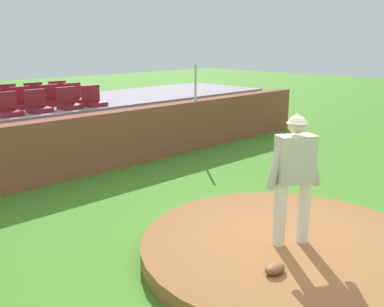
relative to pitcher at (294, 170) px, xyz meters
The scene contains 18 objects.
ground_plane 1.26m from the pitcher, 71.34° to the left, with size 60.00×60.00×0.00m, color #488825.
pitchers_mound 1.15m from the pitcher, 71.34° to the left, with size 4.04×4.04×0.22m, color #9F6135.
pitcher is the anchor object (origin of this frame).
baseball 1.33m from the pitcher, 43.26° to the left, with size 0.07×0.07×0.07m, color white.
fielding_glove 1.32m from the pitcher, 158.16° to the right, with size 0.30×0.20×0.11m, color brown.
brick_barrier 5.45m from the pitcher, 89.79° to the left, with size 15.43×0.40×1.32m, color brown.
fence_post_right 6.51m from the pitcher, 56.72° to the left, with size 0.06×0.06×0.95m, color silver.
bleacher_platform 7.58m from the pitcher, 89.85° to the left, with size 14.51×3.13×1.32m, color gray.
stadium_chair_0 6.61m from the pitcher, 99.20° to the left, with size 0.48×0.44×0.50m.
stadium_chair_1 6.56m from the pitcher, 93.12° to the left, with size 0.48×0.44×0.50m.
stadium_chair_2 6.55m from the pitcher, 86.50° to the left, with size 0.48×0.44×0.50m.
stadium_chair_3 6.59m from the pitcher, 80.73° to the left, with size 0.48×0.44×0.50m.
stadium_chair_5 7.39m from the pitcher, 92.57° to the left, with size 0.48×0.44×0.50m.
stadium_chair_6 7.37m from the pitcher, 86.90° to the left, with size 0.48×0.44×0.50m.
stadium_chair_7 7.46m from the pitcher, 81.91° to the left, with size 0.48×0.44×0.50m.
stadium_chair_9 8.23m from the pitcher, 92.25° to the left, with size 0.48×0.44×0.50m.
stadium_chair_10 8.18m from the pitcher, 87.42° to the left, with size 0.48×0.44×0.50m.
stadium_chair_11 8.24m from the pitcher, 82.65° to the left, with size 0.48×0.44×0.50m.
Camera 1 is at (-4.86, -3.10, 2.90)m, focal length 41.56 mm.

